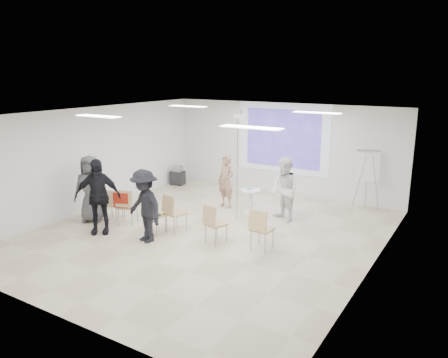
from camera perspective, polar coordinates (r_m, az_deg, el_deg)
The scene contains 30 objects.
floor at distance 11.12m, azimuth -2.18°, elevation -7.37°, with size 8.00×9.00×0.10m, color beige.
ceiling at distance 10.41m, azimuth -2.33°, elevation 8.76°, with size 8.00×9.00×0.10m, color white.
wall_back at distance 14.58m, azimuth 7.75°, elevation 3.96°, with size 8.00×0.10×3.00m, color silver.
wall_left at distance 13.29m, azimuth -16.94°, elevation 2.53°, with size 0.10×9.00×3.00m, color silver.
wall_right at distance 9.12m, azimuth 19.45°, elevation -2.68°, with size 0.10×9.00×3.00m, color silver.
projection_halo at distance 14.47m, azimuth 7.69°, elevation 5.29°, with size 3.20×0.01×2.30m, color silver.
projection_image at distance 14.45m, azimuth 7.67°, elevation 5.28°, with size 2.60×0.01×1.90m, color #4436B9.
pedestal_table at distance 12.53m, azimuth 3.49°, elevation -2.74°, with size 0.64×0.64×0.72m.
player_left at distance 12.97m, azimuth 0.27°, elevation 0.16°, with size 0.66×0.45×1.80m, color #A67E65.
player_right at distance 11.85m, azimuth 7.95°, elevation -0.96°, with size 0.93×0.75×1.94m, color white.
controller_left at distance 13.03m, azimuth 1.52°, elevation 1.50°, with size 0.04×0.12×0.04m, color white.
controller_right at distance 12.06m, azimuth 7.70°, elevation 0.97°, with size 0.04×0.12×0.04m, color silver.
chair_far_left at distance 12.26m, azimuth -14.42°, elevation -2.97°, with size 0.50×0.52×0.87m.
chair_left_mid at distance 11.79m, azimuth -12.66°, elevation -3.22°, with size 0.60×0.62×0.98m.
chair_left_inner at distance 11.09m, azimuth -9.08°, elevation -4.42°, with size 0.49×0.52×0.90m.
chair_center at distance 11.05m, azimuth -6.72°, elevation -4.09°, with size 0.57×0.60×0.99m.
chair_right_inner at distance 10.29m, azimuth -1.40°, elevation -5.54°, with size 0.56×0.58×0.94m.
chair_right_far at distance 9.92m, azimuth 4.79°, elevation -6.20°, with size 0.48×0.51×0.98m.
red_jacket at distance 11.67m, azimuth -13.27°, elevation -2.71°, with size 0.41×0.09×0.39m, color #B22615.
laptop at distance 11.16m, azimuth -8.70°, elevation -4.54°, with size 0.33×0.24×0.03m, color black.
audience_left at distance 11.26m, azimuth -16.21°, elevation -1.51°, with size 1.27×0.76×2.19m, color black.
audience_mid at distance 10.46m, azimuth -10.36°, elevation -2.88°, with size 1.30×0.71×2.00m, color black.
audience_outer at distance 12.25m, azimuth -17.08°, elevation -0.74°, with size 0.99×0.65×2.03m, color #545458.
flipchart_easel at distance 13.28m, azimuth 18.31°, elevation 1.62°, with size 0.74×0.58×1.79m.
av_cart at distance 15.79m, azimuth -6.07°, elevation 0.40°, with size 0.53×0.45×0.70m.
ceiling_projector at distance 11.66m, azimuth 2.21°, elevation 7.52°, with size 0.30×0.25×3.00m.
fluor_panel_nw at distance 13.19m, azimuth -4.75°, elevation 9.45°, with size 1.20×0.30×0.02m, color white.
fluor_panel_ne at distance 11.30m, azimuth 12.04°, elevation 8.47°, with size 1.20×0.30×0.02m, color white.
fluor_panel_sw at distance 10.58m, azimuth -16.11°, elevation 7.89°, with size 1.20×0.30×0.02m, color white.
fluor_panel_se at distance 8.11m, azimuth 3.57°, elevation 6.74°, with size 1.20×0.30×0.02m, color white.
Camera 1 is at (5.78, -8.61, 3.97)m, focal length 35.00 mm.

